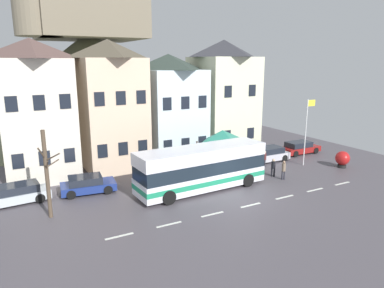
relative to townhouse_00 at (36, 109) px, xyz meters
The scene contains 20 objects.
ground_plane 17.80m from the townhouse_00, 47.08° to the right, with size 40.00×60.00×0.07m.
townhouse_00 is the anchor object (origin of this frame).
townhouse_01 6.08m from the townhouse_00, ahead, with size 5.15×6.29×11.21m.
townhouse_02 11.91m from the townhouse_00, ahead, with size 5.27×6.94×10.05m.
townhouse_03 17.85m from the townhouse_00, ahead, with size 5.64×5.99×11.47m.
hilltop_castle 19.18m from the townhouse_00, 63.78° to the left, with size 34.53×34.53×21.65m.
transit_bus 14.40m from the townhouse_00, 43.20° to the right, with size 10.18×3.14×3.26m.
bus_shelter 15.65m from the townhouse_00, 22.48° to the right, with size 3.60×3.60×3.54m.
parked_car_00 8.18m from the townhouse_00, 67.75° to the right, with size 4.03×2.32×1.25m.
parked_car_01 21.02m from the townhouse_00, 16.34° to the right, with size 4.11×2.06×1.35m.
parked_car_02 7.91m from the townhouse_00, 111.52° to the right, with size 4.60×2.14×1.31m.
parked_car_03 25.36m from the townhouse_00, 11.93° to the right, with size 4.29×1.88×1.27m.
pedestrian_00 19.42m from the townhouse_00, 24.14° to the right, with size 0.36×0.35×1.63m.
pedestrian_01 19.98m from the townhouse_00, 29.75° to the right, with size 0.34×0.34×1.53m.
pedestrian_02 20.65m from the townhouse_00, 31.90° to the right, with size 0.31×0.30×1.58m.
pedestrian_03 19.95m from the townhouse_00, 21.53° to the right, with size 0.32×0.33×1.49m.
public_bench 16.32m from the townhouse_00, 15.19° to the right, with size 1.48×0.48×0.87m.
flagpole 23.33m from the townhouse_00, 21.21° to the right, with size 0.95×0.10×6.07m.
harbour_buoy 26.74m from the townhouse_00, 23.84° to the right, with size 1.26×1.26×1.51m.
bare_tree_00 9.63m from the townhouse_00, 92.89° to the right, with size 1.22×1.13×5.48m.
Camera 1 is at (-13.91, -18.66, 9.38)m, focal length 32.98 mm.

